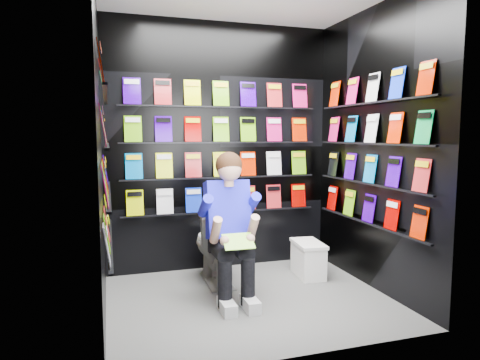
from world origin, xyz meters
name	(u,v)px	position (x,y,z in m)	size (l,w,h in m)	color
floor	(250,300)	(0.00, 0.00, 0.00)	(2.40, 2.40, 0.00)	#5C5C5A
wall_back	(220,147)	(0.00, 1.00, 1.30)	(2.40, 0.04, 2.60)	black
wall_front	(302,156)	(0.00, -1.00, 1.30)	(2.40, 0.04, 2.60)	black
wall_left	(100,152)	(-1.20, 0.00, 1.30)	(0.04, 2.00, 2.60)	black
wall_right	(374,149)	(1.20, 0.00, 1.30)	(0.04, 2.00, 2.60)	black
comics_back	(221,147)	(0.00, 0.97, 1.31)	(2.10, 0.06, 1.37)	red
comics_left	(104,152)	(-1.17, 0.00, 1.31)	(0.06, 1.70, 1.37)	red
comics_right	(371,149)	(1.17, 0.00, 1.31)	(0.06, 1.70, 1.37)	red
toilet	(216,245)	(-0.16, 0.54, 0.37)	(0.42, 0.75, 0.73)	white
longbox	(308,260)	(0.77, 0.43, 0.16)	(0.23, 0.43, 0.32)	white
longbox_lid	(308,244)	(0.77, 0.43, 0.34)	(0.26, 0.45, 0.03)	white
reader	(227,211)	(-0.16, 0.16, 0.77)	(0.51, 0.75, 1.38)	#1311C6
held_comic	(238,241)	(-0.16, -0.19, 0.58)	(0.25, 0.01, 0.17)	#1E934B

